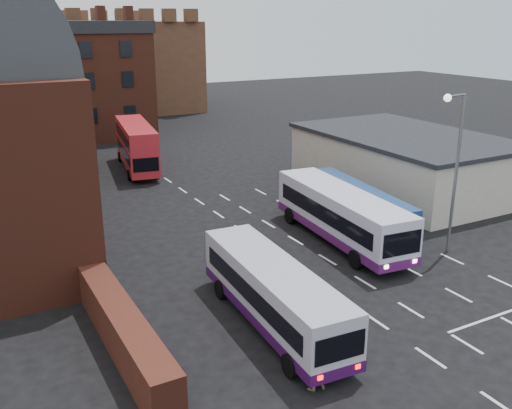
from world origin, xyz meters
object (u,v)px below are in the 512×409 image
pedestrian_red (295,345)px  pedestrian_beige (314,368)px  bus_white_outbound (274,290)px  bus_red_double (136,146)px  bus_white_inbound (341,212)px  bus_blue (354,206)px  street_lamp (454,159)px

pedestrian_red → pedestrian_beige: (-0.14, -1.49, -0.04)m
bus_white_outbound → bus_red_double: bearing=87.4°
bus_white_inbound → bus_red_double: size_ratio=1.11×
bus_white_inbound → bus_blue: size_ratio=1.11×
bus_red_double → bus_white_inbound: bearing=113.2°
bus_blue → bus_red_double: (-7.09, 20.68, 0.51)m
bus_white_outbound → bus_red_double: (2.96, 28.12, 0.51)m
bus_blue → bus_red_double: bus_red_double is taller
bus_white_outbound → bus_red_double: bus_red_double is taller
pedestrian_red → street_lamp: bearing=176.1°
bus_blue → pedestrian_red: (-10.90, -10.44, -0.71)m
bus_red_double → bus_blue: bearing=118.4°
street_lamp → bus_red_double: bearing=109.9°
bus_red_double → street_lamp: street_lamp is taller
bus_white_inbound → bus_red_double: (-5.28, 21.77, 0.32)m
bus_white_outbound → pedestrian_red: (-0.85, -3.00, -0.72)m
street_lamp → bus_white_outbound: bearing=-169.9°
street_lamp → pedestrian_beige: (-13.33, -6.69, -4.49)m
pedestrian_red → pedestrian_beige: bearing=59.3°
street_lamp → pedestrian_beige: 15.58m
bus_white_outbound → bus_blue: 12.50m
bus_white_outbound → pedestrian_red: 3.20m
bus_white_outbound → bus_red_double: size_ratio=0.99×
bus_white_outbound → pedestrian_beige: size_ratio=5.87×
bus_red_double → pedestrian_red: 31.38m
street_lamp → pedestrian_red: (-13.19, -5.20, -4.45)m
bus_white_inbound → pedestrian_beige: bus_white_inbound is taller
bus_blue → bus_red_double: size_ratio=1.00×
bus_red_double → pedestrian_beige: (-3.95, -32.62, -1.26)m
bus_blue → pedestrian_beige: bearing=54.2°
bus_white_outbound → street_lamp: street_lamp is taller
bus_white_inbound → bus_white_outbound: bearing=42.6°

